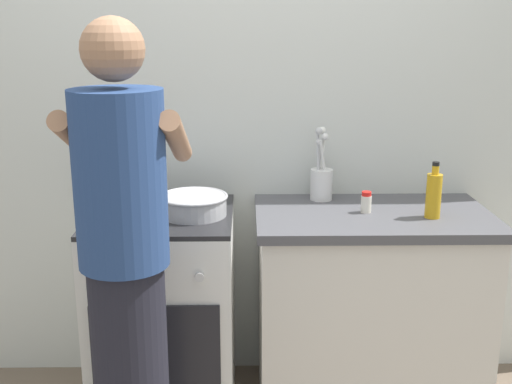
% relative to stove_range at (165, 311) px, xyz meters
% --- Properties ---
extents(back_wall, '(3.20, 0.10, 2.50)m').
position_rel_stove_range_xyz_m(back_wall, '(0.55, 0.35, 0.80)').
color(back_wall, silver).
rests_on(back_wall, ground).
extents(countertop, '(1.00, 0.60, 0.90)m').
position_rel_stove_range_xyz_m(countertop, '(0.90, 0.00, 0.00)').
color(countertop, silver).
rests_on(countertop, ground).
extents(stove_range, '(0.60, 0.62, 0.90)m').
position_rel_stove_range_xyz_m(stove_range, '(0.00, 0.00, 0.00)').
color(stove_range, white).
rests_on(stove_range, ground).
extents(pot, '(0.25, 0.19, 0.14)m').
position_rel_stove_range_xyz_m(pot, '(-0.14, 0.01, 0.52)').
color(pot, '#38383D').
rests_on(pot, stove_range).
extents(mixing_bowl, '(0.29, 0.29, 0.09)m').
position_rel_stove_range_xyz_m(mixing_bowl, '(0.14, -0.03, 0.50)').
color(mixing_bowl, '#B7B7BC').
rests_on(mixing_bowl, stove_range).
extents(utensil_crock, '(0.10, 0.10, 0.33)m').
position_rel_stove_range_xyz_m(utensil_crock, '(0.70, 0.21, 0.55)').
color(utensil_crock, silver).
rests_on(utensil_crock, countertop).
extents(spice_bottle, '(0.04, 0.04, 0.09)m').
position_rel_stove_range_xyz_m(spice_bottle, '(0.87, 0.00, 0.49)').
color(spice_bottle, silver).
rests_on(spice_bottle, countertop).
extents(oil_bottle, '(0.06, 0.06, 0.24)m').
position_rel_stove_range_xyz_m(oil_bottle, '(1.13, -0.07, 0.55)').
color(oil_bottle, gold).
rests_on(oil_bottle, countertop).
extents(person, '(0.41, 0.50, 1.70)m').
position_rel_stove_range_xyz_m(person, '(-0.05, -0.57, 0.41)').
color(person, black).
rests_on(person, ground).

